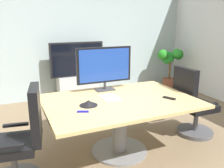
% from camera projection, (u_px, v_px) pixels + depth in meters
% --- Properties ---
extents(ground_plane, '(7.32, 7.32, 0.00)m').
position_uv_depth(ground_plane, '(119.00, 156.00, 3.16)').
color(ground_plane, '#7A664C').
extents(wall_back_glass_partition, '(6.32, 0.10, 2.77)m').
position_uv_depth(wall_back_glass_partition, '(64.00, 38.00, 5.38)').
color(wall_back_glass_partition, '#9EB2B7').
rests_on(wall_back_glass_partition, ground).
extents(conference_table, '(1.93, 1.35, 0.75)m').
position_uv_depth(conference_table, '(120.00, 112.00, 3.14)').
color(conference_table, tan).
rests_on(conference_table, ground).
extents(office_chair_left, '(0.63, 0.61, 1.09)m').
position_uv_depth(office_chair_left, '(21.00, 144.00, 2.56)').
color(office_chair_left, '#4C4C51').
rests_on(office_chair_left, ground).
extents(office_chair_right, '(0.60, 0.58, 1.09)m').
position_uv_depth(office_chair_right, '(192.00, 107.00, 3.66)').
color(office_chair_right, '#4C4C51').
rests_on(office_chair_right, ground).
extents(tv_monitor, '(0.84, 0.18, 0.64)m').
position_uv_depth(tv_monitor, '(104.00, 66.00, 3.45)').
color(tv_monitor, '#333338').
rests_on(tv_monitor, conference_table).
extents(wall_display_unit, '(1.20, 0.36, 1.31)m').
position_uv_depth(wall_display_unit, '(78.00, 81.00, 5.38)').
color(wall_display_unit, '#B7BABC').
rests_on(wall_display_unit, ground).
extents(potted_plant, '(0.71, 0.62, 1.10)m').
position_uv_depth(potted_plant, '(170.00, 64.00, 6.11)').
color(potted_plant, brown).
rests_on(potted_plant, ground).
extents(conference_phone, '(0.22, 0.22, 0.07)m').
position_uv_depth(conference_phone, '(88.00, 103.00, 2.87)').
color(conference_phone, black).
rests_on(conference_phone, conference_table).
extents(remote_control, '(0.12, 0.17, 0.02)m').
position_uv_depth(remote_control, '(169.00, 98.00, 3.13)').
color(remote_control, black).
rests_on(remote_control, conference_table).
extents(whiteboard_marker, '(0.13, 0.07, 0.02)m').
position_uv_depth(whiteboard_marker, '(83.00, 112.00, 2.66)').
color(whiteboard_marker, '#1919A5').
rests_on(whiteboard_marker, conference_table).
extents(paper_notepad, '(0.21, 0.30, 0.01)m').
position_uv_depth(paper_notepad, '(110.00, 97.00, 3.17)').
color(paper_notepad, white).
rests_on(paper_notepad, conference_table).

